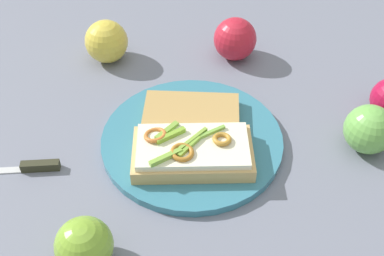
{
  "coord_description": "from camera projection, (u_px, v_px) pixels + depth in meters",
  "views": [
    {
      "loc": [
        0.51,
        0.19,
        0.56
      ],
      "look_at": [
        0.0,
        0.0,
        0.03
      ],
      "focal_mm": 46.07,
      "sensor_mm": 36.0,
      "label": 1
    }
  ],
  "objects": [
    {
      "name": "apple_2",
      "position": [
        235.0,
        39.0,
        0.91
      ],
      "size": [
        0.11,
        0.11,
        0.08
      ],
      "primitive_type": "sphere",
      "rotation": [
        0.0,
        0.0,
        5.74
      ],
      "color": "red",
      "rests_on": "ground_plane"
    },
    {
      "name": "knife",
      "position": [
        29.0,
        167.0,
        0.73
      ],
      "size": [
        0.07,
        0.13,
        0.01
      ],
      "rotation": [
        0.0,
        0.0,
        5.14
      ],
      "color": "silver",
      "rests_on": "ground_plane"
    },
    {
      "name": "apple_4",
      "position": [
        84.0,
        245.0,
        0.6
      ],
      "size": [
        0.09,
        0.09,
        0.07
      ],
      "primitive_type": "sphere",
      "rotation": [
        0.0,
        0.0,
        3.37
      ],
      "color": "#7CA832",
      "rests_on": "ground_plane"
    },
    {
      "name": "sandwich",
      "position": [
        192.0,
        151.0,
        0.72
      ],
      "size": [
        0.16,
        0.2,
        0.04
      ],
      "rotation": [
        0.0,
        0.0,
        5.09
      ],
      "color": "tan",
      "rests_on": "plate"
    },
    {
      "name": "ground_plane",
      "position": [
        192.0,
        143.0,
        0.78
      ],
      "size": [
        2.0,
        2.0,
        0.0
      ],
      "primitive_type": "plane",
      "color": "slate",
      "rests_on": "ground"
    },
    {
      "name": "apple_1",
      "position": [
        369.0,
        129.0,
        0.75
      ],
      "size": [
        0.08,
        0.08,
        0.08
      ],
      "primitive_type": "sphere",
      "rotation": [
        0.0,
        0.0,
        6.26
      ],
      "color": "#6CB14D",
      "rests_on": "ground_plane"
    },
    {
      "name": "apple_0",
      "position": [
        106.0,
        41.0,
        0.91
      ],
      "size": [
        0.09,
        0.09,
        0.08
      ],
      "primitive_type": "sphere",
      "rotation": [
        0.0,
        0.0,
        3.24
      ],
      "color": "gold",
      "rests_on": "ground_plane"
    },
    {
      "name": "bread_slice_side",
      "position": [
        191.0,
        113.0,
        0.79
      ],
      "size": [
        0.12,
        0.17,
        0.02
      ],
      "primitive_type": "cube",
      "rotation": [
        0.0,
        0.0,
        5.02
      ],
      "color": "tan",
      "rests_on": "plate"
    },
    {
      "name": "plate",
      "position": [
        192.0,
        140.0,
        0.77
      ],
      "size": [
        0.28,
        0.28,
        0.01
      ],
      "primitive_type": "cylinder",
      "color": "teal",
      "rests_on": "ground_plane"
    }
  ]
}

